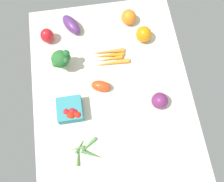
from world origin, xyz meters
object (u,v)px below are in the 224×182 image
carrot_bunch (110,57)px  eggplant (71,25)px  roma_tomato (101,86)px  heirloom_tomato_orange (129,17)px  bell_pepper_red (47,36)px  okra_pile (85,151)px  red_onion_center (160,101)px  berry_basket (71,110)px  broccoli_head (61,59)px  bell_pepper_orange (144,34)px

carrot_bunch → eggplant: bearing=-140.5°
roma_tomato → heirloom_tomato_orange: bearing=-99.8°
bell_pepper_red → roma_tomato: bearing=37.4°
okra_pile → carrot_bunch: bearing=158.2°
red_onion_center → berry_basket: (-1.58, -41.15, -0.19)cm
heirloom_tomato_orange → carrot_bunch: 24.26cm
berry_basket → broccoli_head: broccoli_head is taller
eggplant → roma_tomato: 37.37cm
heirloom_tomato_orange → bell_pepper_orange: size_ratio=0.91×
bell_pepper_red → bell_pepper_orange: (6.53, 48.34, 0.11)cm
eggplant → heirloom_tomato_orange: bearing=-120.9°
eggplant → carrot_bunch: bearing=-170.6°
berry_basket → bell_pepper_red: bearing=-168.9°
heirloom_tomato_orange → carrot_bunch: (20.25, -13.07, -2.82)cm
heirloom_tomato_orange → berry_basket: heirloom_tomato_orange is taller
bell_pepper_orange → roma_tomato: size_ratio=0.94×
okra_pile → bell_pepper_orange: bell_pepper_orange is taller
heirloom_tomato_orange → broccoli_head: bearing=-59.3°
okra_pile → broccoli_head: bearing=-172.4°
bell_pepper_orange → carrot_bunch: (8.69, -18.76, -3.20)cm
eggplant → berry_basket: bearing=144.1°
heirloom_tomato_orange → bell_pepper_red: bearing=-83.3°
eggplant → roma_tomato: (35.81, 10.66, -0.49)cm
heirloom_tomato_orange → berry_basket: bearing=-37.4°
bell_pepper_red → broccoli_head: (16.41, 6.50, 4.15)cm
red_onion_center → roma_tomato: 28.37cm
bell_pepper_orange → berry_basket: (33.82, -40.44, -0.65)cm
broccoli_head → berry_basket: bearing=3.4°
eggplant → berry_basket: 46.07cm
carrot_bunch → berry_basket: bearing=-40.8°
okra_pile → red_onion_center: size_ratio=1.80×
carrot_bunch → broccoli_head: (1.20, -23.08, 7.24)cm
berry_basket → bell_pepper_orange: bearing=129.9°
bell_pepper_red → berry_basket: size_ratio=0.75×
okra_pile → heirloom_tomato_orange: (-63.83, 30.46, 3.15)cm
bell_pepper_red → heirloom_tomato_orange: bearing=96.7°
heirloom_tomato_orange → bell_pepper_orange: (11.56, 5.69, 0.38)cm
heirloom_tomato_orange → okra_pile: bearing=-25.5°
bell_pepper_red → berry_basket: (40.35, 7.91, -0.54)cm
red_onion_center → bell_pepper_red: bell_pepper_red is taller
okra_pile → roma_tomato: bearing=158.9°
berry_basket → eggplant: bearing=174.2°
red_onion_center → broccoli_head: (-25.51, -42.56, 4.50)cm
okra_pile → eggplant: (-64.28, 0.34, 2.31)cm
bell_pepper_orange → broccoli_head: size_ratio=0.67×
red_onion_center → heirloom_tomato_orange: bearing=-172.2°
heirloom_tomato_orange → eggplant: 30.14cm
okra_pile → broccoli_head: broccoli_head is taller
okra_pile → red_onion_center: bearing=114.6°
carrot_bunch → roma_tomato: bearing=-22.9°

